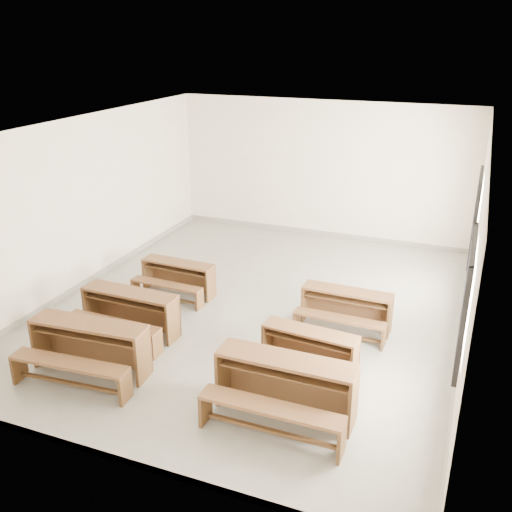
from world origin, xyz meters
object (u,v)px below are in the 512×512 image
at_px(desk_set_1, 129,310).
at_px(desk_set_3, 284,384).
at_px(desk_set_4, 309,348).
at_px(desk_set_2, 177,276).
at_px(desk_set_5, 346,307).
at_px(desk_set_0, 88,345).

height_order(desk_set_1, desk_set_3, desk_set_3).
relative_size(desk_set_1, desk_set_4, 1.12).
height_order(desk_set_2, desk_set_4, same).
relative_size(desk_set_3, desk_set_5, 1.20).
bearing_deg(desk_set_2, desk_set_4, -25.42).
relative_size(desk_set_0, desk_set_1, 1.09).
relative_size(desk_set_2, desk_set_3, 0.80).
relative_size(desk_set_4, desk_set_5, 0.98).
height_order(desk_set_1, desk_set_4, desk_set_1).
bearing_deg(desk_set_3, desk_set_4, 90.73).
bearing_deg(desk_set_1, desk_set_2, 91.49).
distance_m(desk_set_2, desk_set_4, 3.43).
relative_size(desk_set_2, desk_set_5, 0.96).
relative_size(desk_set_3, desk_set_4, 1.23).
bearing_deg(desk_set_4, desk_set_1, -174.60).
height_order(desk_set_0, desk_set_4, desk_set_0).
height_order(desk_set_2, desk_set_5, desk_set_5).
bearing_deg(desk_set_0, desk_set_4, 18.32).
xyz_separation_m(desk_set_1, desk_set_2, (-0.00, 1.62, -0.06)).
xyz_separation_m(desk_set_2, desk_set_3, (3.04, -2.73, 0.10)).
xyz_separation_m(desk_set_0, desk_set_5, (3.13, 2.66, -0.07)).
distance_m(desk_set_2, desk_set_5, 3.24).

